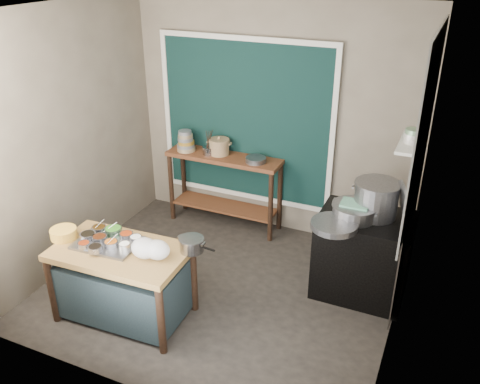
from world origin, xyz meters
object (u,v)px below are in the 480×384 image
at_px(prep_table, 124,283).
at_px(yellow_basin, 64,233).
at_px(condiment_tray, 108,243).
at_px(steamer, 354,211).
at_px(back_counter, 224,190).
at_px(saucepan, 192,245).
at_px(stove_block, 362,257).
at_px(utensil_cup, 209,150).
at_px(ceramic_crock, 219,147).
at_px(stock_pot, 376,199).

xyz_separation_m(prep_table, yellow_basin, (-0.61, -0.04, 0.42)).
distance_m(condiment_tray, steamer, 2.37).
xyz_separation_m(back_counter, condiment_tray, (-0.26, -2.00, 0.29)).
distance_m(yellow_basin, steamer, 2.80).
relative_size(back_counter, saucepan, 6.08).
relative_size(prep_table, condiment_tray, 2.13).
xyz_separation_m(stove_block, condiment_tray, (-2.16, -1.27, 0.34)).
bearing_deg(back_counter, stove_block, -21.02).
bearing_deg(back_counter, yellow_basin, -108.94).
relative_size(stove_block, utensil_cup, 5.66).
xyz_separation_m(saucepan, ceramic_crock, (-0.59, 1.80, 0.22)).
distance_m(prep_table, utensil_cup, 2.10).
bearing_deg(condiment_tray, utensil_cup, 88.01).
bearing_deg(ceramic_crock, yellow_basin, -107.02).
xyz_separation_m(condiment_tray, stock_pot, (2.21, 1.34, 0.29)).
height_order(back_counter, saucepan, back_counter).
height_order(prep_table, condiment_tray, condiment_tray).
distance_m(prep_table, yellow_basin, 0.74).
xyz_separation_m(prep_table, condiment_tray, (-0.16, 0.03, 0.39)).
xyz_separation_m(stove_block, utensil_cup, (-2.09, 0.70, 0.57)).
bearing_deg(yellow_basin, stock_pot, 27.93).
height_order(yellow_basin, stock_pot, stock_pot).
bearing_deg(prep_table, steamer, 30.80).
bearing_deg(ceramic_crock, steamer, -23.86).
xyz_separation_m(condiment_tray, steamer, (2.04, 1.20, 0.19)).
relative_size(utensil_cup, stock_pot, 0.35).
xyz_separation_m(prep_table, back_counter, (0.10, 2.03, 0.10)).
bearing_deg(utensil_cup, prep_table, -87.47).
xyz_separation_m(condiment_tray, yellow_basin, (-0.45, -0.07, 0.03)).
xyz_separation_m(yellow_basin, saucepan, (1.23, 0.29, 0.02)).
height_order(stock_pot, steamer, stock_pot).
xyz_separation_m(back_counter, ceramic_crock, (-0.07, 0.02, 0.56)).
xyz_separation_m(back_counter, steamer, (1.78, -0.80, 0.48)).
height_order(saucepan, ceramic_crock, ceramic_crock).
distance_m(yellow_basin, utensil_cup, 2.11).
bearing_deg(utensil_cup, ceramic_crock, 23.24).
bearing_deg(back_counter, utensil_cup, -170.74).
distance_m(prep_table, back_counter, 2.03).
bearing_deg(saucepan, steamer, 44.09).
xyz_separation_m(stove_block, yellow_basin, (-2.61, -1.34, 0.37)).
distance_m(prep_table, stock_pot, 2.56).
xyz_separation_m(stove_block, steamer, (-0.12, -0.07, 0.53)).
height_order(condiment_tray, saucepan, saucepan).
bearing_deg(yellow_basin, ceramic_crock, 72.98).
xyz_separation_m(back_counter, yellow_basin, (-0.71, -2.07, 0.32)).
distance_m(prep_table, stove_block, 2.39).
bearing_deg(steamer, condiment_tray, -149.56).
bearing_deg(back_counter, saucepan, -73.71).
distance_m(stove_block, yellow_basin, 2.96).
height_order(back_counter, utensil_cup, utensil_cup).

